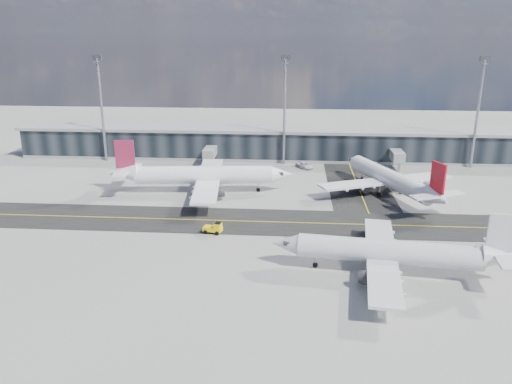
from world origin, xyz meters
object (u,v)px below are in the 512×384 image
service_van (305,165)px  baggage_tug (214,228)px  airliner_af (201,175)px  airliner_redtail (390,179)px  airliner_near (392,252)px

service_van → baggage_tug: bearing=-145.6°
airliner_af → airliner_redtail: airliner_af is taller
airliner_af → airliner_redtail: 42.13m
airliner_af → airliner_near: 51.50m
airliner_af → airliner_near: bearing=37.8°
baggage_tug → service_van: size_ratio=0.66×
airliner_redtail → airliner_near: (-6.62, -38.63, -0.19)m
airliner_near → service_van: bearing=17.8°
baggage_tug → service_van: (16.98, 46.49, -0.29)m
airliner_near → service_van: 61.26m
airliner_af → baggage_tug: size_ratio=11.24×
airliner_redtail → airliner_near: size_ratio=1.01×
airliner_af → baggage_tug: airliner_af is taller
airliner_redtail → baggage_tug: bearing=-167.8°
airliner_near → service_van: airliner_near is taller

